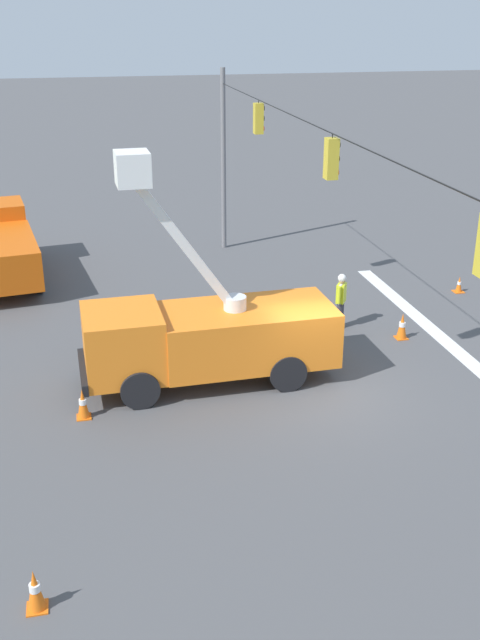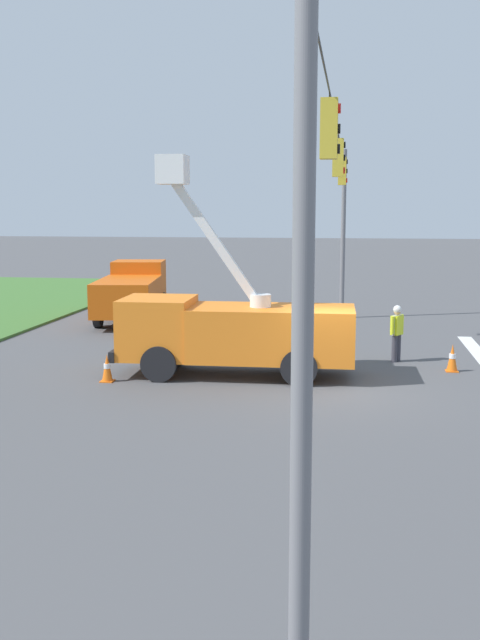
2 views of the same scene
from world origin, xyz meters
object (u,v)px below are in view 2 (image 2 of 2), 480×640
at_px(utility_truck_support_near, 132,291).
at_px(traffic_cone_foreground_left, 107,368).
at_px(road_worker, 397,330).
at_px(utility_truck_bucket_lift, 232,328).
at_px(traffic_cone_foreground_right, 452,358).

bearing_deg(utility_truck_support_near, traffic_cone_foreground_left, -166.83).
xyz_separation_m(utility_truck_support_near, road_worker, (-7.17, -10.64, -0.24)).
relative_size(road_worker, traffic_cone_foreground_left, 2.29).
distance_m(utility_truck_bucket_lift, road_worker, 5.46).
relative_size(utility_truck_bucket_lift, traffic_cone_foreground_right, 8.36).
height_order(road_worker, traffic_cone_foreground_left, road_worker).
xyz_separation_m(utility_truck_bucket_lift, traffic_cone_foreground_left, (-1.30, 3.29, -0.99)).
height_order(utility_truck_support_near, traffic_cone_foreground_right, utility_truck_support_near).
height_order(utility_truck_bucket_lift, traffic_cone_foreground_right, utility_truck_bucket_lift).
bearing_deg(utility_truck_bucket_lift, road_worker, -60.62).
distance_m(road_worker, traffic_cone_foreground_left, 8.98).
bearing_deg(utility_truck_bucket_lift, utility_truck_support_near, 30.94).
relative_size(utility_truck_bucket_lift, road_worker, 3.84).
bearing_deg(traffic_cone_foreground_left, traffic_cone_foreground_right, -74.02).
bearing_deg(traffic_cone_foreground_right, traffic_cone_foreground_left, 105.98).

